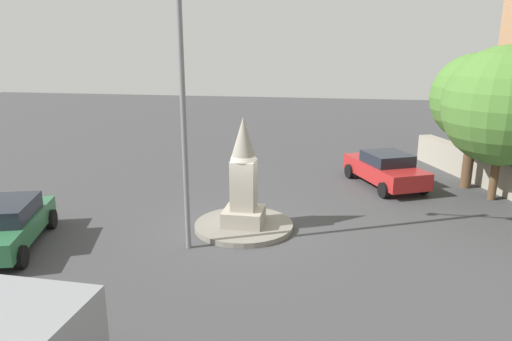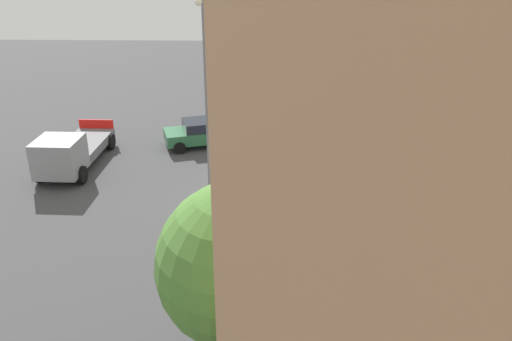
# 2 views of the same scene
# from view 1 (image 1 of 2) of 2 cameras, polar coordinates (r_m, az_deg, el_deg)

# --- Properties ---
(ground_plane) EXTENTS (80.00, 80.00, 0.00)m
(ground_plane) POSITION_cam_1_polar(r_m,az_deg,el_deg) (15.67, -1.49, -7.09)
(ground_plane) COLOR #424244
(traffic_island) EXTENTS (3.29, 3.29, 0.17)m
(traffic_island) POSITION_cam_1_polar(r_m,az_deg,el_deg) (15.64, -1.50, -6.80)
(traffic_island) COLOR gray
(traffic_island) RESTS_ON ground
(monument) EXTENTS (1.30, 1.30, 3.59)m
(monument) POSITION_cam_1_polar(r_m,az_deg,el_deg) (15.10, -1.54, -0.96)
(monument) COLOR #9E9687
(monument) RESTS_ON traffic_island
(streetlamp) EXTENTS (2.98, 0.28, 8.81)m
(streetlamp) POSITION_cam_1_polar(r_m,az_deg,el_deg) (13.13, -9.13, 11.96)
(streetlamp) COLOR slate
(streetlamp) RESTS_ON ground
(car_green_parked_right) EXTENTS (3.02, 4.50, 1.45)m
(car_green_parked_right) POSITION_cam_1_polar(r_m,az_deg,el_deg) (15.86, -28.57, -5.81)
(car_green_parked_right) COLOR #2D6B42
(car_green_parked_right) RESTS_ON ground
(car_red_far_side) EXTENTS (3.48, 4.65, 1.48)m
(car_red_far_side) POSITION_cam_1_polar(r_m,az_deg,el_deg) (20.81, 15.60, 0.22)
(car_red_far_side) COLOR #B22323
(car_red_far_side) RESTS_ON ground
(tree_near_wall) EXTENTS (4.52, 4.52, 5.97)m
(tree_near_wall) POSITION_cam_1_polar(r_m,az_deg,el_deg) (19.98, 28.18, 6.98)
(tree_near_wall) COLOR brown
(tree_near_wall) RESTS_ON ground
(tree_far_corner) EXTENTS (3.65, 3.65, 5.66)m
(tree_far_corner) POSITION_cam_1_polar(r_m,az_deg,el_deg) (21.26, 25.42, 8.00)
(tree_far_corner) COLOR brown
(tree_far_corner) RESTS_ON ground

